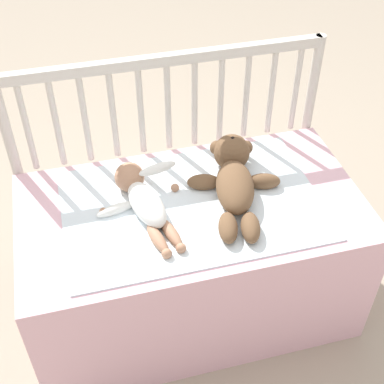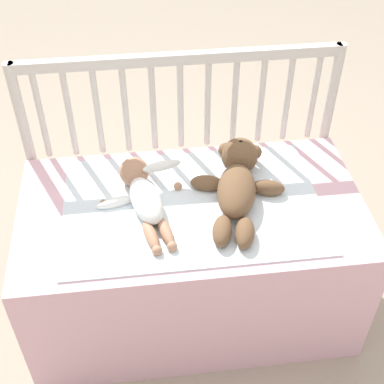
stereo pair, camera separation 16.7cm
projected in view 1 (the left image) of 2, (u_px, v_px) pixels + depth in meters
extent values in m
plane|color=tan|center=(192.00, 301.00, 2.06)|extent=(12.00, 12.00, 0.00)
cube|color=#EDB7C6|center=(192.00, 258.00, 1.89)|extent=(1.12, 0.61, 0.51)
cylinder|color=beige|center=(22.00, 185.00, 1.90)|extent=(0.04, 0.04, 0.88)
cylinder|color=beige|center=(303.00, 140.00, 2.10)|extent=(0.04, 0.04, 0.88)
cube|color=beige|center=(166.00, 59.00, 1.72)|extent=(1.08, 0.03, 0.04)
cylinder|color=beige|center=(27.00, 128.00, 1.75)|extent=(0.02, 0.02, 0.33)
cylinder|color=beige|center=(56.00, 124.00, 1.77)|extent=(0.02, 0.02, 0.33)
cylinder|color=beige|center=(85.00, 120.00, 1.79)|extent=(0.02, 0.02, 0.33)
cylinder|color=beige|center=(113.00, 116.00, 1.80)|extent=(0.02, 0.02, 0.33)
cylinder|color=beige|center=(141.00, 112.00, 1.82)|extent=(0.02, 0.02, 0.33)
cylinder|color=beige|center=(168.00, 108.00, 1.84)|extent=(0.02, 0.02, 0.33)
cylinder|color=beige|center=(195.00, 104.00, 1.86)|extent=(0.02, 0.02, 0.33)
cylinder|color=beige|center=(221.00, 100.00, 1.88)|extent=(0.02, 0.02, 0.33)
cylinder|color=beige|center=(246.00, 97.00, 1.89)|extent=(0.02, 0.02, 0.33)
cylinder|color=beige|center=(271.00, 93.00, 1.91)|extent=(0.02, 0.02, 0.33)
cylinder|color=beige|center=(296.00, 90.00, 1.93)|extent=(0.02, 0.02, 0.33)
cube|color=white|center=(191.00, 206.00, 1.71)|extent=(0.82, 0.54, 0.01)
ellipsoid|color=brown|center=(235.00, 188.00, 1.71)|extent=(0.18, 0.27, 0.10)
sphere|color=brown|center=(232.00, 152.00, 1.82)|extent=(0.12, 0.12, 0.12)
sphere|color=tan|center=(232.00, 144.00, 1.80)|extent=(0.05, 0.05, 0.05)
sphere|color=black|center=(233.00, 139.00, 1.79)|extent=(0.02, 0.02, 0.02)
sphere|color=brown|center=(217.00, 148.00, 1.84)|extent=(0.05, 0.05, 0.05)
sphere|color=brown|center=(246.00, 147.00, 1.84)|extent=(0.05, 0.05, 0.05)
ellipsoid|color=brown|center=(204.00, 182.00, 1.76)|extent=(0.12, 0.08, 0.05)
ellipsoid|color=brown|center=(264.00, 181.00, 1.76)|extent=(0.12, 0.08, 0.05)
ellipsoid|color=brown|center=(228.00, 228.00, 1.60)|extent=(0.09, 0.13, 0.06)
ellipsoid|color=brown|center=(250.00, 227.00, 1.60)|extent=(0.09, 0.13, 0.06)
ellipsoid|color=white|center=(147.00, 205.00, 1.66)|extent=(0.14, 0.23, 0.08)
sphere|color=tan|center=(129.00, 177.00, 1.75)|extent=(0.10, 0.10, 0.10)
ellipsoid|color=white|center=(116.00, 209.00, 1.68)|extent=(0.14, 0.06, 0.03)
ellipsoid|color=white|center=(157.00, 169.00, 1.73)|extent=(0.14, 0.06, 0.03)
sphere|color=tan|center=(104.00, 212.00, 1.67)|extent=(0.03, 0.03, 0.03)
sphere|color=tan|center=(175.00, 188.00, 1.76)|extent=(0.03, 0.03, 0.03)
ellipsoid|color=tan|center=(157.00, 238.00, 1.58)|extent=(0.06, 0.14, 0.04)
ellipsoid|color=tan|center=(171.00, 233.00, 1.60)|extent=(0.06, 0.14, 0.04)
sphere|color=tan|center=(167.00, 254.00, 1.54)|extent=(0.03, 0.03, 0.03)
sphere|color=tan|center=(181.00, 248.00, 1.56)|extent=(0.03, 0.03, 0.03)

